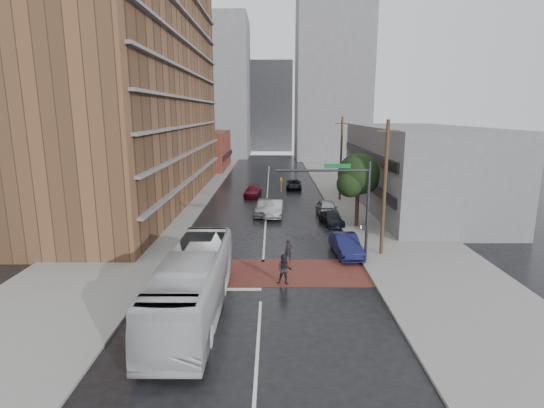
{
  "coord_description": "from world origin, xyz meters",
  "views": [
    {
      "loc": [
        0.67,
        -26.23,
        10.48
      ],
      "look_at": [
        0.63,
        5.98,
        3.5
      ],
      "focal_mm": 28.0,
      "sensor_mm": 36.0,
      "label": 1
    }
  ],
  "objects_px": {
    "car_travel_a": "(264,207)",
    "car_travel_c": "(253,191)",
    "car_travel_b": "(274,209)",
    "car_parked_near": "(346,245)",
    "pedestrian_a": "(289,250)",
    "transit_bus": "(193,284)",
    "car_parked_far": "(327,208)",
    "pedestrian_b": "(284,270)",
    "car_parked_mid": "(332,218)",
    "suv_travel": "(294,185)"
  },
  "relations": [
    {
      "from": "car_travel_a",
      "to": "car_parked_near",
      "type": "relative_size",
      "value": 1.04
    },
    {
      "from": "pedestrian_a",
      "to": "car_parked_far",
      "type": "distance_m",
      "value": 14.22
    },
    {
      "from": "transit_bus",
      "to": "car_travel_b",
      "type": "height_order",
      "value": "transit_bus"
    },
    {
      "from": "pedestrian_a",
      "to": "car_travel_a",
      "type": "height_order",
      "value": "car_travel_a"
    },
    {
      "from": "car_travel_a",
      "to": "car_travel_c",
      "type": "bearing_deg",
      "value": 102.79
    },
    {
      "from": "transit_bus",
      "to": "car_parked_mid",
      "type": "relative_size",
      "value": 3.01
    },
    {
      "from": "pedestrian_b",
      "to": "car_travel_c",
      "type": "distance_m",
      "value": 28.4
    },
    {
      "from": "pedestrian_a",
      "to": "car_travel_b",
      "type": "bearing_deg",
      "value": 90.83
    },
    {
      "from": "transit_bus",
      "to": "car_parked_mid",
      "type": "bearing_deg",
      "value": 62.3
    },
    {
      "from": "pedestrian_a",
      "to": "car_travel_b",
      "type": "distance_m",
      "value": 13.35
    },
    {
      "from": "car_travel_a",
      "to": "transit_bus",
      "type": "bearing_deg",
      "value": -94.74
    },
    {
      "from": "pedestrian_b",
      "to": "suv_travel",
      "type": "relative_size",
      "value": 0.43
    },
    {
      "from": "car_travel_b",
      "to": "car_travel_a",
      "type": "bearing_deg",
      "value": 152.0
    },
    {
      "from": "pedestrian_a",
      "to": "car_parked_far",
      "type": "relative_size",
      "value": 0.32
    },
    {
      "from": "car_parked_mid",
      "to": "car_travel_a",
      "type": "bearing_deg",
      "value": 138.91
    },
    {
      "from": "suv_travel",
      "to": "pedestrian_b",
      "type": "bearing_deg",
      "value": -90.82
    },
    {
      "from": "transit_bus",
      "to": "car_travel_a",
      "type": "relative_size",
      "value": 2.47
    },
    {
      "from": "pedestrian_b",
      "to": "transit_bus",
      "type": "bearing_deg",
      "value": -132.53
    },
    {
      "from": "car_travel_b",
      "to": "car_parked_near",
      "type": "distance_m",
      "value": 13.26
    },
    {
      "from": "suv_travel",
      "to": "car_parked_far",
      "type": "relative_size",
      "value": 0.94
    },
    {
      "from": "car_parked_mid",
      "to": "suv_travel",
      "type": "bearing_deg",
      "value": 87.64
    },
    {
      "from": "pedestrian_a",
      "to": "car_travel_a",
      "type": "bearing_deg",
      "value": 94.93
    },
    {
      "from": "pedestrian_b",
      "to": "car_parked_mid",
      "type": "xyz_separation_m",
      "value": [
        4.89,
        14.41,
        -0.37
      ]
    },
    {
      "from": "car_travel_c",
      "to": "car_parked_mid",
      "type": "xyz_separation_m",
      "value": [
        8.14,
        -13.81,
        -0.08
      ]
    },
    {
      "from": "car_parked_near",
      "to": "car_travel_c",
      "type": "bearing_deg",
      "value": 104.71
    },
    {
      "from": "pedestrian_a",
      "to": "car_travel_a",
      "type": "relative_size",
      "value": 0.31
    },
    {
      "from": "transit_bus",
      "to": "car_travel_c",
      "type": "relative_size",
      "value": 2.67
    },
    {
      "from": "pedestrian_b",
      "to": "car_parked_near",
      "type": "xyz_separation_m",
      "value": [
        4.74,
        5.5,
        -0.17
      ]
    },
    {
      "from": "car_travel_a",
      "to": "car_travel_c",
      "type": "distance_m",
      "value": 10.03
    },
    {
      "from": "car_travel_b",
      "to": "suv_travel",
      "type": "bearing_deg",
      "value": 84.0
    },
    {
      "from": "transit_bus",
      "to": "pedestrian_a",
      "type": "distance_m",
      "value": 9.94
    },
    {
      "from": "pedestrian_a",
      "to": "car_travel_b",
      "type": "height_order",
      "value": "car_travel_b"
    },
    {
      "from": "pedestrian_b",
      "to": "car_parked_mid",
      "type": "relative_size",
      "value": 0.47
    },
    {
      "from": "transit_bus",
      "to": "car_travel_a",
      "type": "xyz_separation_m",
      "value": [
        3.25,
        22.33,
        -0.87
      ]
    },
    {
      "from": "car_travel_b",
      "to": "pedestrian_a",
      "type": "bearing_deg",
      "value": -81.67
    },
    {
      "from": "pedestrian_a",
      "to": "car_travel_a",
      "type": "xyz_separation_m",
      "value": [
        -2.06,
        13.98,
        0.08
      ]
    },
    {
      "from": "pedestrian_b",
      "to": "car_parked_near",
      "type": "height_order",
      "value": "pedestrian_b"
    },
    {
      "from": "car_travel_c",
      "to": "car_parked_far",
      "type": "height_order",
      "value": "car_parked_far"
    },
    {
      "from": "transit_bus",
      "to": "suv_travel",
      "type": "height_order",
      "value": "transit_bus"
    },
    {
      "from": "transit_bus",
      "to": "car_travel_c",
      "type": "height_order",
      "value": "transit_bus"
    },
    {
      "from": "car_parked_near",
      "to": "transit_bus",
      "type": "bearing_deg",
      "value": -140.03
    },
    {
      "from": "pedestrian_b",
      "to": "car_travel_a",
      "type": "bearing_deg",
      "value": 103.25
    },
    {
      "from": "car_travel_b",
      "to": "car_travel_c",
      "type": "height_order",
      "value": "car_travel_b"
    },
    {
      "from": "car_parked_near",
      "to": "car_parked_far",
      "type": "bearing_deg",
      "value": 84.64
    },
    {
      "from": "pedestrian_b",
      "to": "car_travel_c",
      "type": "relative_size",
      "value": 0.42
    },
    {
      "from": "pedestrian_b",
      "to": "car_travel_b",
      "type": "xyz_separation_m",
      "value": [
        -0.58,
        17.65,
        -0.14
      ]
    },
    {
      "from": "transit_bus",
      "to": "car_travel_b",
      "type": "bearing_deg",
      "value": 79.0
    },
    {
      "from": "pedestrian_b",
      "to": "car_travel_a",
      "type": "height_order",
      "value": "pedestrian_b"
    },
    {
      "from": "transit_bus",
      "to": "car_travel_b",
      "type": "xyz_separation_m",
      "value": [
        4.32,
        21.66,
        -0.9
      ]
    },
    {
      "from": "pedestrian_b",
      "to": "car_travel_b",
      "type": "height_order",
      "value": "pedestrian_b"
    }
  ]
}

